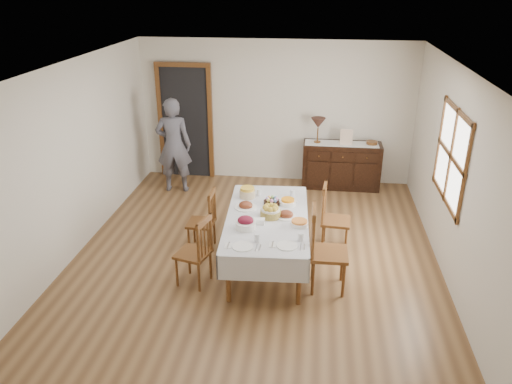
# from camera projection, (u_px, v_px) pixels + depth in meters

# --- Properties ---
(ground) EXTENTS (6.00, 6.00, 0.00)m
(ground) POSITION_uv_depth(u_px,v_px,m) (255.00, 257.00, 6.94)
(ground) COLOR brown
(room_shell) EXTENTS (5.02, 6.02, 2.65)m
(room_shell) POSITION_uv_depth(u_px,v_px,m) (248.00, 135.00, 6.69)
(room_shell) COLOR white
(room_shell) RESTS_ON ground
(dining_table) EXTENTS (1.18, 2.14, 0.71)m
(dining_table) POSITION_uv_depth(u_px,v_px,m) (267.00, 222.00, 6.54)
(dining_table) COLOR silver
(dining_table) RESTS_ON ground
(chair_left_near) EXTENTS (0.47, 0.47, 0.93)m
(chair_left_near) POSITION_uv_depth(u_px,v_px,m) (196.00, 251.00, 6.18)
(chair_left_near) COLOR brown
(chair_left_near) RESTS_ON ground
(chair_left_far) EXTENTS (0.38, 0.38, 0.89)m
(chair_left_far) POSITION_uv_depth(u_px,v_px,m) (204.00, 220.00, 7.00)
(chair_left_far) COLOR brown
(chair_left_far) RESTS_ON ground
(chair_right_near) EXTENTS (0.46, 0.46, 1.09)m
(chair_right_near) POSITION_uv_depth(u_px,v_px,m) (324.00, 249.00, 6.07)
(chair_right_near) COLOR brown
(chair_right_near) RESTS_ON ground
(chair_right_far) EXTENTS (0.43, 0.43, 0.96)m
(chair_right_far) POSITION_uv_depth(u_px,v_px,m) (332.00, 217.00, 7.01)
(chair_right_far) COLOR brown
(chair_right_far) RESTS_ON ground
(sideboard) EXTENTS (1.40, 0.51, 0.84)m
(sideboard) POSITION_uv_depth(u_px,v_px,m) (341.00, 165.00, 9.10)
(sideboard) COLOR black
(sideboard) RESTS_ON ground
(person) EXTENTS (0.61, 0.43, 1.82)m
(person) POSITION_uv_depth(u_px,v_px,m) (173.00, 142.00, 8.78)
(person) COLOR #52515C
(person) RESTS_ON ground
(bread_basket) EXTENTS (0.27, 0.27, 0.17)m
(bread_basket) POSITION_uv_depth(u_px,v_px,m) (271.00, 211.00, 6.47)
(bread_basket) COLOR olive
(bread_basket) RESTS_ON dining_table
(egg_basket) EXTENTS (0.23, 0.23, 0.10)m
(egg_basket) POSITION_uv_depth(u_px,v_px,m) (272.00, 201.00, 6.85)
(egg_basket) COLOR black
(egg_basket) RESTS_ON dining_table
(ham_platter_a) EXTENTS (0.30, 0.30, 0.11)m
(ham_platter_a) POSITION_uv_depth(u_px,v_px,m) (246.00, 206.00, 6.74)
(ham_platter_a) COLOR white
(ham_platter_a) RESTS_ON dining_table
(ham_platter_b) EXTENTS (0.27, 0.27, 0.11)m
(ham_platter_b) POSITION_uv_depth(u_px,v_px,m) (286.00, 215.00, 6.48)
(ham_platter_b) COLOR white
(ham_platter_b) RESTS_ON dining_table
(beet_bowl) EXTENTS (0.26, 0.26, 0.17)m
(beet_bowl) POSITION_uv_depth(u_px,v_px,m) (246.00, 223.00, 6.18)
(beet_bowl) COLOR white
(beet_bowl) RESTS_ON dining_table
(carrot_bowl) EXTENTS (0.23, 0.23, 0.09)m
(carrot_bowl) POSITION_uv_depth(u_px,v_px,m) (288.00, 202.00, 6.83)
(carrot_bowl) COLOR white
(carrot_bowl) RESTS_ON dining_table
(pineapple_bowl) EXTENTS (0.22, 0.22, 0.15)m
(pineapple_bowl) POSITION_uv_depth(u_px,v_px,m) (247.00, 192.00, 7.05)
(pineapple_bowl) COLOR #CEB58A
(pineapple_bowl) RESTS_ON dining_table
(casserole_dish) EXTENTS (0.22, 0.22, 0.07)m
(casserole_dish) POSITION_uv_depth(u_px,v_px,m) (299.00, 223.00, 6.26)
(casserole_dish) COLOR white
(casserole_dish) RESTS_ON dining_table
(butter_dish) EXTENTS (0.15, 0.10, 0.07)m
(butter_dish) POSITION_uv_depth(u_px,v_px,m) (259.00, 221.00, 6.30)
(butter_dish) COLOR white
(butter_dish) RESTS_ON dining_table
(setting_left) EXTENTS (0.43, 0.31, 0.10)m
(setting_left) POSITION_uv_depth(u_px,v_px,m) (247.00, 243.00, 5.81)
(setting_left) COLOR white
(setting_left) RESTS_ON dining_table
(setting_right) EXTENTS (0.43, 0.31, 0.10)m
(setting_right) POSITION_uv_depth(u_px,v_px,m) (291.00, 243.00, 5.83)
(setting_right) COLOR white
(setting_right) RESTS_ON dining_table
(glass_far_a) EXTENTS (0.07, 0.07, 0.10)m
(glass_far_a) POSITION_uv_depth(u_px,v_px,m) (259.00, 192.00, 7.11)
(glass_far_a) COLOR white
(glass_far_a) RESTS_ON dining_table
(glass_far_b) EXTENTS (0.06, 0.06, 0.10)m
(glass_far_b) POSITION_uv_depth(u_px,v_px,m) (292.00, 193.00, 7.09)
(glass_far_b) COLOR white
(glass_far_b) RESTS_ON dining_table
(runner) EXTENTS (1.30, 0.35, 0.01)m
(runner) POSITION_uv_depth(u_px,v_px,m) (342.00, 144.00, 8.92)
(runner) COLOR white
(runner) RESTS_ON sideboard
(table_lamp) EXTENTS (0.26, 0.26, 0.46)m
(table_lamp) POSITION_uv_depth(u_px,v_px,m) (318.00, 124.00, 8.83)
(table_lamp) COLOR brown
(table_lamp) RESTS_ON sideboard
(picture_frame) EXTENTS (0.22, 0.08, 0.28)m
(picture_frame) POSITION_uv_depth(u_px,v_px,m) (346.00, 137.00, 8.81)
(picture_frame) COLOR beige
(picture_frame) RESTS_ON sideboard
(deco_bowl) EXTENTS (0.20, 0.20, 0.06)m
(deco_bowl) POSITION_uv_depth(u_px,v_px,m) (372.00, 143.00, 8.87)
(deco_bowl) COLOR brown
(deco_bowl) RESTS_ON sideboard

